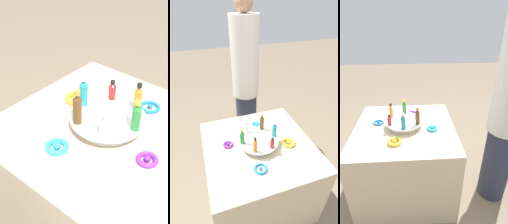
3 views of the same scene
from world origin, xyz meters
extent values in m
cube|color=beige|center=(0.00, 0.00, 0.35)|extent=(0.84, 0.84, 0.71)
cylinder|color=white|center=(0.00, 0.00, 0.71)|extent=(0.24, 0.24, 0.01)
cylinder|color=white|center=(0.00, 0.00, 0.73)|extent=(0.13, 0.13, 0.04)
cylinder|color=white|center=(0.00, 0.00, 0.76)|extent=(0.31, 0.31, 0.01)
cylinder|color=#288438|center=(0.00, -0.13, 0.81)|extent=(0.04, 0.04, 0.09)
cone|color=#288438|center=(0.00, -0.13, 0.87)|extent=(0.03, 0.03, 0.02)
cylinder|color=gold|center=(0.00, -0.13, 0.89)|extent=(0.02, 0.02, 0.02)
cylinder|color=orange|center=(0.11, -0.07, 0.81)|extent=(0.03, 0.03, 0.09)
cone|color=orange|center=(0.11, -0.07, 0.86)|extent=(0.03, 0.03, 0.02)
cylinder|color=black|center=(0.11, -0.07, 0.88)|extent=(0.02, 0.02, 0.02)
cylinder|color=#B21E23|center=(0.11, 0.06, 0.80)|extent=(0.03, 0.03, 0.06)
cone|color=#B21E23|center=(0.11, 0.06, 0.83)|extent=(0.03, 0.03, 0.01)
cylinder|color=black|center=(0.11, 0.06, 0.85)|extent=(0.02, 0.02, 0.01)
cylinder|color=teal|center=(0.00, 0.13, 0.81)|extent=(0.04, 0.04, 0.10)
cone|color=teal|center=(0.00, 0.13, 0.87)|extent=(0.03, 0.03, 0.02)
cylinder|color=silver|center=(0.00, 0.13, 0.89)|extent=(0.02, 0.02, 0.02)
cylinder|color=brown|center=(-0.11, 0.07, 0.82)|extent=(0.04, 0.04, 0.11)
cone|color=brown|center=(-0.11, 0.07, 0.88)|extent=(0.03, 0.03, 0.02)
cylinder|color=#B79338|center=(-0.11, 0.07, 0.90)|extent=(0.02, 0.02, 0.02)
cylinder|color=silver|center=(-0.11, -0.06, 0.80)|extent=(0.03, 0.03, 0.07)
cone|color=silver|center=(-0.11, -0.06, 0.84)|extent=(0.03, 0.03, 0.02)
cylinder|color=#B2B2B7|center=(-0.11, -0.06, 0.86)|extent=(0.02, 0.02, 0.01)
torus|color=gold|center=(0.07, 0.23, 0.72)|extent=(0.11, 0.11, 0.02)
sphere|color=gold|center=(0.07, 0.23, 0.72)|extent=(0.03, 0.03, 0.03)
torus|color=#2DB7CC|center=(-0.23, 0.07, 0.72)|extent=(0.09, 0.09, 0.02)
sphere|color=#2DB7CC|center=(-0.23, 0.07, 0.72)|extent=(0.03, 0.03, 0.03)
torus|color=purple|center=(-0.07, -0.23, 0.72)|extent=(0.08, 0.08, 0.02)
sphere|color=purple|center=(-0.07, -0.23, 0.72)|extent=(0.03, 0.03, 0.03)
torus|color=blue|center=(0.23, -0.07, 0.71)|extent=(0.09, 0.09, 0.02)
sphere|color=blue|center=(0.23, -0.07, 0.72)|extent=(0.02, 0.02, 0.02)
camera|label=1|loc=(-0.83, -0.58, 1.52)|focal=50.00mm
camera|label=2|loc=(0.94, -0.35, 1.70)|focal=28.00mm
camera|label=3|loc=(-0.08, 1.28, 1.50)|focal=28.00mm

